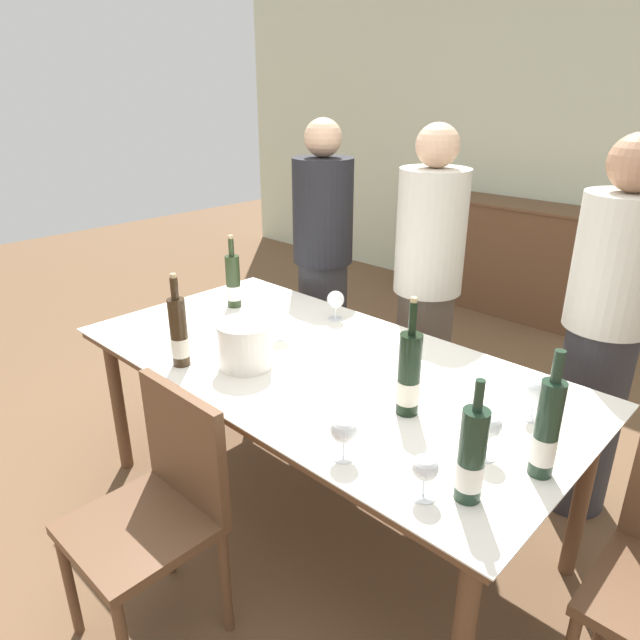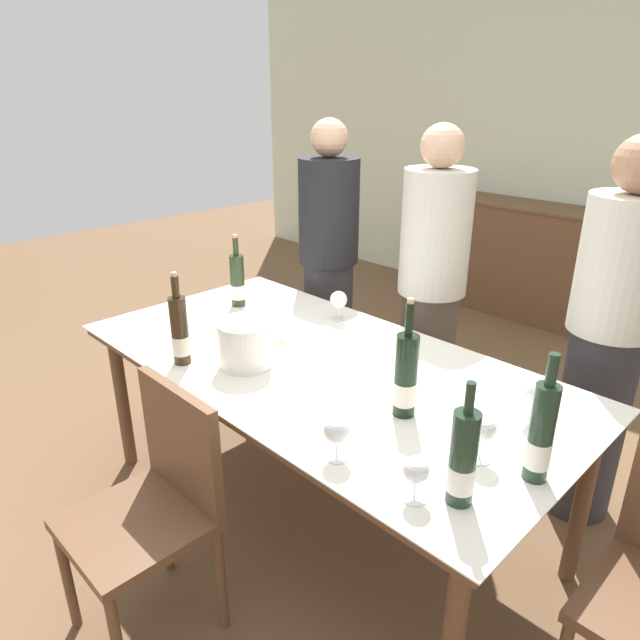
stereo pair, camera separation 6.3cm
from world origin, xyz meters
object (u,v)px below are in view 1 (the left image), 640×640
(wine_glass_2, at_px, (536,390))
(wine_glass_3, at_px, (336,300))
(wine_glass_0, at_px, (280,316))
(dining_table, at_px, (320,375))
(chair_near_front, at_px, (160,500))
(wine_glass_5, at_px, (425,470))
(wine_bottle_2, at_px, (471,458))
(person_guest_left, at_px, (426,294))
(wine_bottle_0, at_px, (409,376))
(wine_bottle_4, at_px, (233,282))
(person_host, at_px, (323,269))
(wine_glass_4, at_px, (488,427))
(sideboard_cabinet, at_px, (500,256))
(person_guest_right, at_px, (602,338))
(wine_glass_1, at_px, (344,430))
(wine_bottle_3, at_px, (547,431))
(wine_bottle_1, at_px, (179,334))
(ice_bucket, at_px, (245,343))

(wine_glass_2, distance_m, wine_glass_3, 1.07)
(wine_glass_3, bearing_deg, wine_glass_0, -94.38)
(dining_table, relative_size, chair_near_front, 2.34)
(dining_table, relative_size, wine_glass_5, 16.05)
(wine_bottle_2, height_order, person_guest_left, person_guest_left)
(wine_glass_5, bearing_deg, wine_bottle_0, 131.42)
(dining_table, xyz_separation_m, wine_bottle_4, (-0.74, 0.16, 0.18))
(dining_table, distance_m, person_host, 1.05)
(wine_bottle_4, relative_size, wine_glass_5, 2.82)
(wine_bottle_0, relative_size, wine_glass_4, 2.78)
(sideboard_cabinet, xyz_separation_m, wine_glass_5, (1.44, -3.30, 0.38))
(wine_glass_5, relative_size, person_guest_right, 0.08)
(wine_bottle_0, bearing_deg, person_guest_right, 71.88)
(dining_table, bearing_deg, wine_glass_1, -40.17)
(chair_near_front, xyz_separation_m, person_guest_right, (0.78, 1.61, 0.30))
(wine_glass_1, bearing_deg, wine_glass_0, 149.31)
(wine_bottle_2, bearing_deg, wine_bottle_3, 67.77)
(wine_bottle_4, bearing_deg, wine_glass_2, 0.97)
(wine_bottle_1, bearing_deg, wine_bottle_2, 3.55)
(ice_bucket, bearing_deg, wine_bottle_2, -5.14)
(ice_bucket, bearing_deg, person_guest_right, 48.28)
(person_guest_left, bearing_deg, sideboard_cabinet, 106.97)
(wine_glass_4, height_order, wine_glass_5, wine_glass_4)
(wine_bottle_0, relative_size, wine_bottle_3, 1.07)
(sideboard_cabinet, distance_m, wine_bottle_1, 3.34)
(wine_bottle_0, height_order, wine_glass_1, wine_bottle_0)
(wine_glass_2, bearing_deg, person_guest_left, 143.10)
(sideboard_cabinet, xyz_separation_m, wine_bottle_3, (1.62, -2.99, 0.43))
(dining_table, xyz_separation_m, person_host, (-0.71, 0.76, 0.12))
(wine_glass_0, distance_m, wine_glass_1, 0.89)
(wine_glass_3, relative_size, person_guest_left, 0.09)
(dining_table, bearing_deg, ice_bucket, -129.54)
(wine_bottle_0, bearing_deg, wine_glass_4, -8.46)
(person_guest_left, bearing_deg, wine_glass_1, -66.49)
(wine_bottle_2, bearing_deg, wine_bottle_4, 163.33)
(wine_bottle_4, height_order, person_host, person_host)
(wine_glass_0, xyz_separation_m, wine_glass_1, (0.77, -0.46, -0.01))
(wine_glass_2, bearing_deg, sideboard_cabinet, 118.49)
(chair_near_front, bearing_deg, wine_glass_0, 109.00)
(wine_glass_4, bearing_deg, dining_table, 171.28)
(wine_bottle_0, distance_m, person_guest_left, 1.03)
(wine_glass_2, bearing_deg, wine_glass_1, -117.19)
(wine_bottle_3, bearing_deg, ice_bucket, -172.82)
(wine_bottle_3, bearing_deg, wine_glass_4, -165.90)
(wine_glass_2, height_order, chair_near_front, wine_glass_2)
(wine_bottle_2, height_order, wine_glass_1, wine_bottle_2)
(wine_bottle_0, xyz_separation_m, wine_bottle_1, (-0.85, -0.32, -0.00))
(wine_bottle_2, xyz_separation_m, wine_bottle_3, (0.10, 0.23, 0.01))
(sideboard_cabinet, bearing_deg, chair_near_front, -79.51)
(ice_bucket, distance_m, wine_bottle_1, 0.26)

